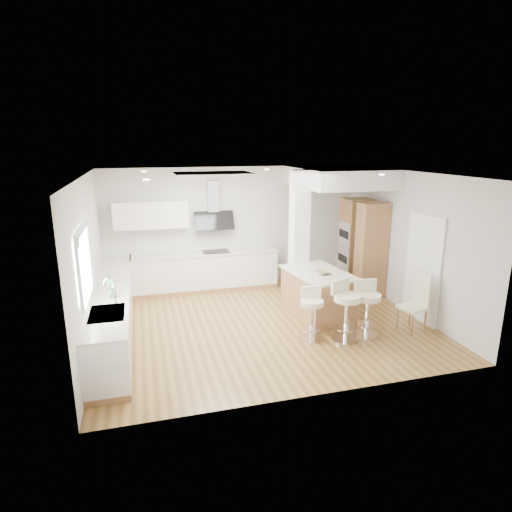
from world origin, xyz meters
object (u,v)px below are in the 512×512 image
object	(u,v)px
peninsula	(318,294)
bar_stool_b	(346,308)
bar_stool_c	(367,306)
bar_stool_a	(311,311)
dining_chair	(417,300)

from	to	relation	value
peninsula	bar_stool_b	size ratio (longest dim) A/B	1.51
bar_stool_b	bar_stool_c	xyz separation A→B (m)	(0.44, 0.05, -0.03)
peninsula	bar_stool_a	world-z (taller)	peninsula
bar_stool_b	peninsula	bearing A→B (deg)	69.93
peninsula	bar_stool_b	distance (m)	1.13
bar_stool_a	bar_stool_c	bearing A→B (deg)	5.05
bar_stool_a	bar_stool_c	xyz separation A→B (m)	(0.98, -0.15, 0.05)
bar_stool_a	bar_stool_b	xyz separation A→B (m)	(0.55, -0.20, 0.08)
bar_stool_a	bar_stool_c	distance (m)	1.00
bar_stool_c	bar_stool_b	bearing A→B (deg)	-165.05
dining_chair	peninsula	bearing A→B (deg)	129.28
bar_stool_b	bar_stool_c	distance (m)	0.44
peninsula	dining_chair	world-z (taller)	dining_chair
dining_chair	bar_stool_b	bearing A→B (deg)	167.55
peninsula	bar_stool_c	distance (m)	1.17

